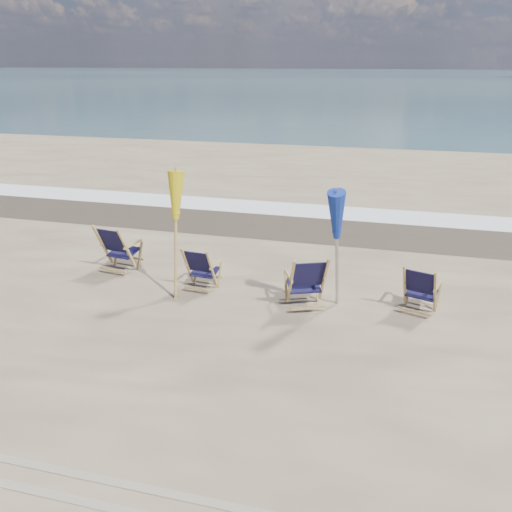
# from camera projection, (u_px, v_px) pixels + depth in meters

# --- Properties ---
(ocean) EXTENTS (400.00, 400.00, 0.00)m
(ocean) POSITION_uv_depth(u_px,v_px,m) (381.00, 77.00, 122.52)
(ocean) COLOR #395860
(ocean) RESTS_ON ground
(surf_foam) EXTENTS (200.00, 1.40, 0.01)m
(surf_foam) POSITION_uv_depth(u_px,v_px,m) (307.00, 210.00, 14.57)
(surf_foam) COLOR silver
(surf_foam) RESTS_ON ground
(wet_sand_strip) EXTENTS (200.00, 2.60, 0.00)m
(wet_sand_strip) POSITION_uv_depth(u_px,v_px,m) (298.00, 226.00, 13.22)
(wet_sand_strip) COLOR #42362A
(wet_sand_strip) RESTS_ON ground
(beach_chair_0) EXTENTS (0.78, 0.85, 1.06)m
(beach_chair_0) POSITION_uv_depth(u_px,v_px,m) (127.00, 251.00, 10.03)
(beach_chair_0) COLOR black
(beach_chair_0) RESTS_ON ground
(beach_chair_1) EXTENTS (0.64, 0.71, 0.91)m
(beach_chair_1) POSITION_uv_depth(u_px,v_px,m) (212.00, 271.00, 9.26)
(beach_chair_1) COLOR black
(beach_chair_1) RESTS_ON ground
(beach_chair_2) EXTENTS (0.90, 0.94, 1.04)m
(beach_chair_2) POSITION_uv_depth(u_px,v_px,m) (324.00, 282.00, 8.63)
(beach_chair_2) COLOR black
(beach_chair_2) RESTS_ON ground
(beach_chair_3) EXTENTS (0.75, 0.80, 0.91)m
(beach_chair_3) POSITION_uv_depth(u_px,v_px,m) (435.00, 293.00, 8.37)
(beach_chair_3) COLOR black
(beach_chair_3) RESTS_ON ground
(umbrella_yellow) EXTENTS (0.30, 0.30, 2.31)m
(umbrella_yellow) POSITION_uv_depth(u_px,v_px,m) (173.00, 203.00, 8.68)
(umbrella_yellow) COLOR #A9884C
(umbrella_yellow) RESTS_ON ground
(umbrella_blue) EXTENTS (0.30, 0.30, 2.29)m
(umbrella_blue) POSITION_uv_depth(u_px,v_px,m) (340.00, 215.00, 8.12)
(umbrella_blue) COLOR #A5A5AD
(umbrella_blue) RESTS_ON ground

